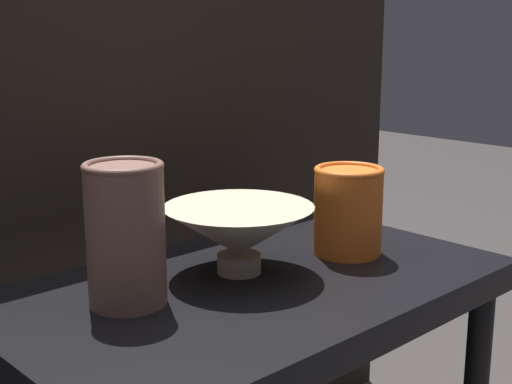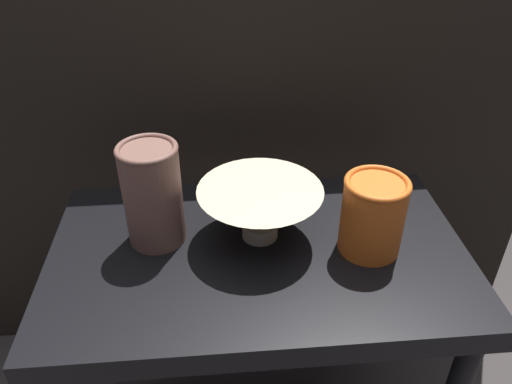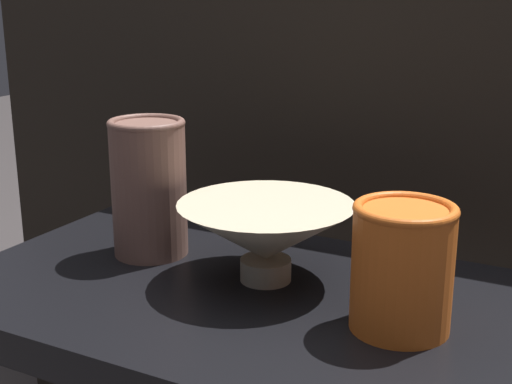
% 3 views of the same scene
% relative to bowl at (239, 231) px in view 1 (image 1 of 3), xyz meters
% --- Properties ---
extents(table, '(0.66, 0.40, 0.50)m').
position_rel_bowl_xyz_m(table, '(-0.01, -0.03, -0.12)').
color(table, black).
rests_on(table, ground_plane).
extents(couch_backdrop, '(1.32, 0.50, 0.90)m').
position_rel_bowl_xyz_m(couch_backdrop, '(-0.01, 0.52, -0.11)').
color(couch_backdrop, black).
rests_on(couch_backdrop, ground_plane).
extents(bowl, '(0.20, 0.20, 0.09)m').
position_rel_bowl_xyz_m(bowl, '(0.00, 0.00, 0.00)').
color(bowl, '#C1B293').
rests_on(bowl, table).
extents(vase_textured_left, '(0.09, 0.09, 0.17)m').
position_rel_bowl_xyz_m(vase_textured_left, '(-0.17, 0.01, 0.03)').
color(vase_textured_left, brown).
rests_on(vase_textured_left, table).
extents(vase_colorful_right, '(0.10, 0.10, 0.13)m').
position_rel_bowl_xyz_m(vase_colorful_right, '(0.17, -0.04, 0.01)').
color(vase_colorful_right, orange).
rests_on(vase_colorful_right, table).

